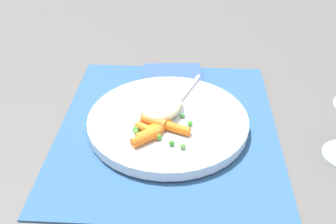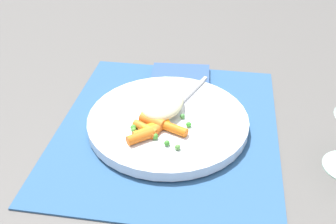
% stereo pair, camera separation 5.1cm
% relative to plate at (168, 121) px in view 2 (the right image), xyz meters
% --- Properties ---
extents(ground_plane, '(2.40, 2.40, 0.00)m').
position_rel_plate_xyz_m(ground_plane, '(0.00, 0.00, -0.01)').
color(ground_plane, '#565451').
extents(placemat, '(0.41, 0.35, 0.01)m').
position_rel_plate_xyz_m(placemat, '(0.00, 0.00, -0.01)').
color(placemat, '#2D5684').
rests_on(placemat, ground_plane).
extents(plate, '(0.26, 0.26, 0.02)m').
position_rel_plate_xyz_m(plate, '(0.00, 0.00, 0.00)').
color(plate, white).
rests_on(plate, placemat).
extents(rice_mound, '(0.11, 0.07, 0.03)m').
position_rel_plate_xyz_m(rice_mound, '(-0.02, -0.01, 0.02)').
color(rice_mound, beige).
rests_on(rice_mound, plate).
extents(carrot_portion, '(0.08, 0.09, 0.02)m').
position_rel_plate_xyz_m(carrot_portion, '(0.04, -0.02, 0.02)').
color(carrot_portion, orange).
rests_on(carrot_portion, plate).
extents(pea_scatter, '(0.09, 0.09, 0.01)m').
position_rel_plate_xyz_m(pea_scatter, '(0.04, -0.01, 0.01)').
color(pea_scatter, green).
rests_on(pea_scatter, plate).
extents(fork, '(0.19, 0.08, 0.01)m').
position_rel_plate_xyz_m(fork, '(-0.02, 0.01, 0.01)').
color(fork, silver).
rests_on(fork, plate).
extents(napkin, '(0.09, 0.12, 0.01)m').
position_rel_plate_xyz_m(napkin, '(-0.16, -0.00, -0.00)').
color(napkin, '#33518C').
rests_on(napkin, placemat).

